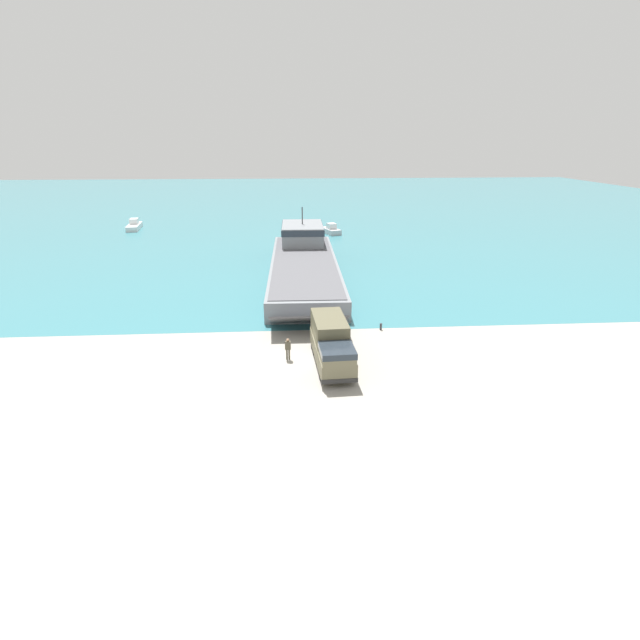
{
  "coord_description": "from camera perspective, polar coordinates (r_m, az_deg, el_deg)",
  "views": [
    {
      "loc": [
        -2.03,
        -35.5,
        16.25
      ],
      "look_at": [
        0.66,
        3.89,
        1.83
      ],
      "focal_mm": 28.0,
      "sensor_mm": 36.0,
      "label": 1
    }
  ],
  "objects": [
    {
      "name": "soldier_on_ramp",
      "position": [
        38.74,
        -3.69,
        -3.14
      ],
      "size": [
        0.45,
        0.27,
        1.75
      ],
      "rotation": [
        0.0,
        0.0,
        4.65
      ],
      "color": "#4C4738",
      "rests_on": "ground_plane"
    },
    {
      "name": "ground_plane",
      "position": [
        39.09,
        -0.57,
        -4.5
      ],
      "size": [
        240.0,
        240.0,
        0.0
      ],
      "primitive_type": "plane",
      "color": "#9E998E"
    },
    {
      "name": "water_surface",
      "position": [
        132.83,
        -3.08,
        13.01
      ],
      "size": [
        240.0,
        180.0,
        0.01
      ],
      "primitive_type": "cube",
      "color": "teal",
      "rests_on": "ground_plane"
    },
    {
      "name": "landing_craft",
      "position": [
        64.19,
        -1.87,
        6.94
      ],
      "size": [
        8.68,
        36.69,
        7.19
      ],
      "rotation": [
        0.0,
        0.0,
        -0.02
      ],
      "color": "gray",
      "rests_on": "ground_plane"
    },
    {
      "name": "moored_boat_b",
      "position": [
        91.72,
        1.23,
        10.25
      ],
      "size": [
        3.62,
        5.55,
        1.88
      ],
      "rotation": [
        0.0,
        0.0,
        0.34
      ],
      "color": "#B7BABF",
      "rests_on": "ground_plane"
    },
    {
      "name": "moored_boat_a",
      "position": [
        102.59,
        -20.46,
        10.07
      ],
      "size": [
        2.87,
        7.27,
        1.91
      ],
      "rotation": [
        0.0,
        0.0,
        3.26
      ],
      "color": "white",
      "rests_on": "ground_plane"
    },
    {
      "name": "mooring_bollard",
      "position": [
        45.19,
        6.97,
        -0.7
      ],
      "size": [
        0.23,
        0.23,
        0.64
      ],
      "color": "#333338",
      "rests_on": "ground_plane"
    },
    {
      "name": "military_truck",
      "position": [
        37.66,
        1.33,
        -2.68
      ],
      "size": [
        2.94,
        8.06,
        3.33
      ],
      "rotation": [
        0.0,
        0.0,
        -1.52
      ],
      "color": "#6B664C",
      "rests_on": "ground_plane"
    }
  ]
}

